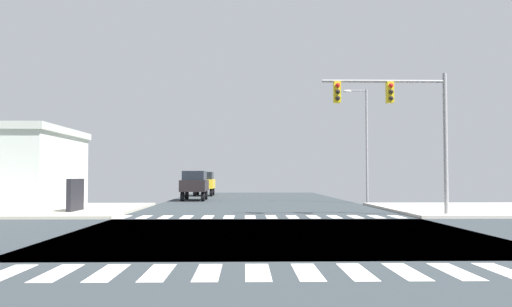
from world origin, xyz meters
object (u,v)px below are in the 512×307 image
(traffic_signal_mast, at_px, (399,111))
(suv_queued_3, at_px, (195,183))
(street_lamp, at_px, (363,135))
(suv_trailing_4, at_px, (204,182))

(traffic_signal_mast, xyz_separation_m, suv_queued_3, (-11.39, 17.30, -3.68))
(suv_queued_3, bearing_deg, traffic_signal_mast, 123.37)
(street_lamp, bearing_deg, suv_queued_3, 161.06)
(street_lamp, distance_m, suv_trailing_4, 19.46)
(traffic_signal_mast, distance_m, suv_queued_3, 21.04)
(traffic_signal_mast, height_order, street_lamp, street_lamp)
(suv_trailing_4, bearing_deg, traffic_signal_mast, 112.58)
(street_lamp, bearing_deg, traffic_signal_mast, -95.24)
(traffic_signal_mast, relative_size, suv_trailing_4, 1.50)
(street_lamp, height_order, suv_queued_3, street_lamp)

